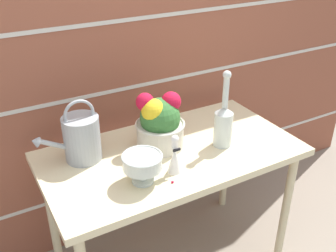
% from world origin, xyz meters
% --- Properties ---
extents(brick_wall, '(3.60, 0.08, 2.20)m').
position_xyz_m(brick_wall, '(0.00, 0.46, 1.10)').
color(brick_wall, brown).
rests_on(brick_wall, ground_plane).
extents(patio_table, '(1.23, 0.65, 0.74)m').
position_xyz_m(patio_table, '(0.00, 0.00, 0.66)').
color(patio_table, beige).
rests_on(patio_table, ground_plane).
extents(watering_can, '(0.31, 0.17, 0.30)m').
position_xyz_m(watering_can, '(-0.39, 0.14, 0.85)').
color(watering_can, '#9EA3A8').
rests_on(watering_can, patio_table).
extents(crystal_pedestal_bowl, '(0.17, 0.17, 0.13)m').
position_xyz_m(crystal_pedestal_bowl, '(-0.23, -0.15, 0.83)').
color(crystal_pedestal_bowl, silver).
rests_on(crystal_pedestal_bowl, patio_table).
extents(flower_planter, '(0.24, 0.24, 0.28)m').
position_xyz_m(flower_planter, '(-0.03, 0.07, 0.87)').
color(flower_planter, beige).
rests_on(flower_planter, patio_table).
extents(glass_decanter, '(0.09, 0.09, 0.39)m').
position_xyz_m(glass_decanter, '(0.24, -0.07, 0.86)').
color(glass_decanter, silver).
rests_on(glass_decanter, patio_table).
extents(figurine_vase, '(0.06, 0.06, 0.18)m').
position_xyz_m(figurine_vase, '(-0.07, -0.15, 0.81)').
color(figurine_vase, white).
rests_on(figurine_vase, patio_table).
extents(fallen_petal, '(0.01, 0.01, 0.01)m').
position_xyz_m(fallen_petal, '(-0.12, -0.22, 0.74)').
color(fallen_petal, red).
rests_on(fallen_petal, patio_table).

